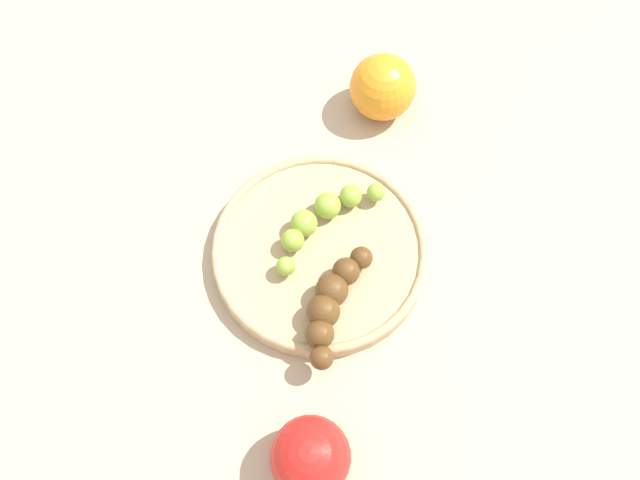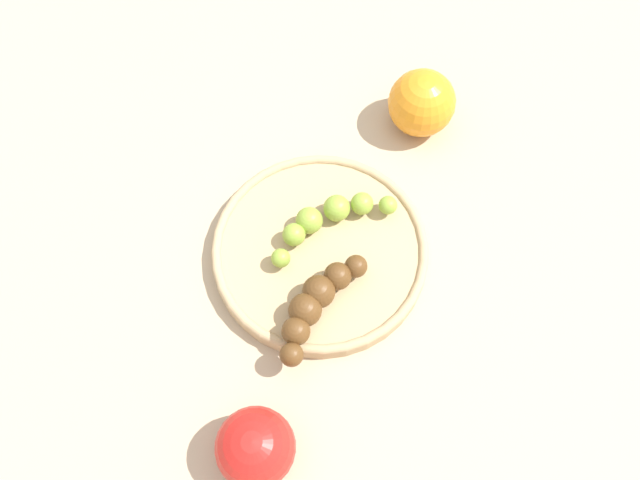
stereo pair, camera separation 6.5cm
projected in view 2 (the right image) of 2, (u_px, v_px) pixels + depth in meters
The scene contains 6 objects.
ground_plane at pixel (320, 255), 0.69m from camera, with size 2.40×2.40×0.00m, color tan.
fruit_bowl at pixel (320, 250), 0.68m from camera, with size 0.23×0.23×0.02m.
banana_overripe at pixel (316, 303), 0.63m from camera, with size 0.12×0.08×0.03m.
banana_green at pixel (328, 218), 0.67m from camera, with size 0.15×0.05×0.03m.
orange_fruit at pixel (422, 103), 0.72m from camera, with size 0.08×0.08×0.08m, color orange.
apple_red at pixel (255, 447), 0.57m from camera, with size 0.07×0.07×0.07m, color red.
Camera 2 is at (0.11, 0.25, 0.63)m, focal length 36.30 mm.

